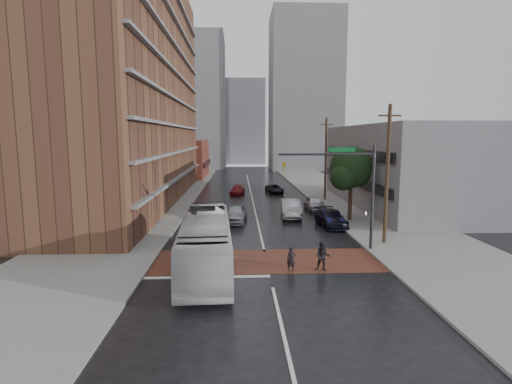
{
  "coord_description": "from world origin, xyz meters",
  "views": [
    {
      "loc": [
        -1.75,
        -23.69,
        7.74
      ],
      "look_at": [
        -0.38,
        6.86,
        3.5
      ],
      "focal_mm": 28.0,
      "sensor_mm": 36.0,
      "label": 1
    }
  ],
  "objects": [
    {
      "name": "distant_tower_west",
      "position": [
        -14.0,
        78.0,
        16.0
      ],
      "size": [
        18.0,
        16.0,
        32.0
      ],
      "primitive_type": "cube",
      "color": "gray",
      "rests_on": "ground"
    },
    {
      "name": "pedestrian_a",
      "position": [
        1.29,
        -1.5,
        0.72
      ],
      "size": [
        0.55,
        0.38,
        1.43
      ],
      "primitive_type": "imported",
      "rotation": [
        0.0,
        0.0,
        -0.07
      ],
      "color": "black",
      "rests_on": "ground"
    },
    {
      "name": "car_parked_near",
      "position": [
        6.3,
        10.0,
        0.68
      ],
      "size": [
        1.5,
        4.14,
        1.36
      ],
      "primitive_type": "imported",
      "rotation": [
        0.0,
        0.0,
        0.02
      ],
      "color": "#121442",
      "rests_on": "ground"
    },
    {
      "name": "suv_travel",
      "position": [
        3.24,
        30.81,
        0.59
      ],
      "size": [
        2.53,
        4.49,
        1.18
      ],
      "primitive_type": "imported",
      "rotation": [
        0.0,
        0.0,
        0.14
      ],
      "color": "black",
      "rests_on": "ground"
    },
    {
      "name": "storefront_west",
      "position": [
        -12.0,
        54.0,
        3.5
      ],
      "size": [
        8.0,
        16.0,
        7.0
      ],
      "primitive_type": "cube",
      "color": "maroon",
      "rests_on": "ground"
    },
    {
      "name": "car_parked_mid",
      "position": [
        6.3,
        10.0,
        0.71
      ],
      "size": [
        2.36,
        5.03,
        1.42
      ],
      "primitive_type": "imported",
      "rotation": [
        0.0,
        0.0,
        0.08
      ],
      "color": "black",
      "rests_on": "ground"
    },
    {
      "name": "car_travel_a",
      "position": [
        -2.05,
        11.97,
        0.8
      ],
      "size": [
        2.42,
        4.87,
        1.59
      ],
      "primitive_type": "imported",
      "rotation": [
        0.0,
        0.0,
        -0.12
      ],
      "color": "#999AA0",
      "rests_on": "ground"
    },
    {
      "name": "car_travel_b",
      "position": [
        3.33,
        14.1,
        0.86
      ],
      "size": [
        2.15,
        5.32,
        1.72
      ],
      "primitive_type": "imported",
      "rotation": [
        0.0,
        0.0,
        -0.06
      ],
      "color": "#ABADB3",
      "rests_on": "ground"
    },
    {
      "name": "car_parked_far",
      "position": [
        6.3,
        17.59,
        0.75
      ],
      "size": [
        1.95,
        4.47,
        1.5
      ],
      "primitive_type": "imported",
      "rotation": [
        0.0,
        0.0,
        0.04
      ],
      "color": "#B5B6BD",
      "rests_on": "ground"
    },
    {
      "name": "crosswalk",
      "position": [
        0.0,
        0.5,
        0.01
      ],
      "size": [
        14.0,
        5.0,
        0.02
      ],
      "primitive_type": "cube",
      "color": "brown",
      "rests_on": "ground"
    },
    {
      "name": "building_east",
      "position": [
        16.5,
        20.0,
        4.5
      ],
      "size": [
        11.0,
        26.0,
        9.0
      ],
      "primitive_type": "cube",
      "color": "gray",
      "rests_on": "ground"
    },
    {
      "name": "transit_bus",
      "position": [
        -3.66,
        -1.0,
        1.63
      ],
      "size": [
        3.37,
        11.82,
        3.26
      ],
      "primitive_type": "imported",
      "rotation": [
        0.0,
        0.0,
        0.05
      ],
      "color": "silver",
      "rests_on": "ground"
    },
    {
      "name": "apartment_block",
      "position": [
        -14.0,
        24.0,
        14.0
      ],
      "size": [
        10.0,
        44.0,
        28.0
      ],
      "primitive_type": "cube",
      "color": "brown",
      "rests_on": "ground"
    },
    {
      "name": "distant_tower_east",
      "position": [
        14.0,
        72.0,
        18.0
      ],
      "size": [
        16.0,
        14.0,
        36.0
      ],
      "primitive_type": "cube",
      "color": "gray",
      "rests_on": "ground"
    },
    {
      "name": "street_tree",
      "position": [
        8.52,
        12.03,
        4.73
      ],
      "size": [
        4.2,
        4.1,
        6.9
      ],
      "color": "#332319",
      "rests_on": "ground"
    },
    {
      "name": "utility_pole_near",
      "position": [
        8.8,
        4.0,
        5.14
      ],
      "size": [
        1.6,
        0.26,
        10.0
      ],
      "color": "#473321",
      "rests_on": "ground"
    },
    {
      "name": "utility_pole_far",
      "position": [
        8.8,
        24.0,
        5.14
      ],
      "size": [
        1.6,
        0.26,
        10.0
      ],
      "color": "#473321",
      "rests_on": "ground"
    },
    {
      "name": "pedestrian_b",
      "position": [
        3.11,
        -1.5,
        0.87
      ],
      "size": [
        1.01,
        0.89,
        1.74
      ],
      "primitive_type": "imported",
      "rotation": [
        0.0,
        0.0,
        -0.32
      ],
      "color": "black",
      "rests_on": "ground"
    },
    {
      "name": "signal_mast",
      "position": [
        5.85,
        2.5,
        4.73
      ],
      "size": [
        6.5,
        0.3,
        7.2
      ],
      "color": "#2D2D33",
      "rests_on": "ground"
    },
    {
      "name": "car_travel_c",
      "position": [
        -1.86,
        29.67,
        0.59
      ],
      "size": [
        2.28,
        4.26,
        1.17
      ],
      "primitive_type": "imported",
      "rotation": [
        0.0,
        0.0,
        -0.16
      ],
      "color": "maroon",
      "rests_on": "ground"
    },
    {
      "name": "distant_tower_center",
      "position": [
        0.0,
        95.0,
        12.0
      ],
      "size": [
        12.0,
        10.0,
        24.0
      ],
      "primitive_type": "cube",
      "color": "gray",
      "rests_on": "ground"
    },
    {
      "name": "sidewalk_west",
      "position": [
        -11.5,
        25.0,
        0.07
      ],
      "size": [
        9.0,
        90.0,
        0.15
      ],
      "primitive_type": "cube",
      "color": "gray",
      "rests_on": "ground"
    },
    {
      "name": "ground",
      "position": [
        0.0,
        0.0,
        0.0
      ],
      "size": [
        160.0,
        160.0,
        0.0
      ],
      "primitive_type": "plane",
      "color": "black",
      "rests_on": "ground"
    },
    {
      "name": "sidewalk_east",
      "position": [
        11.5,
        25.0,
        0.07
      ],
      "size": [
        9.0,
        90.0,
        0.15
      ],
      "primitive_type": "cube",
      "color": "gray",
      "rests_on": "ground"
    }
  ]
}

